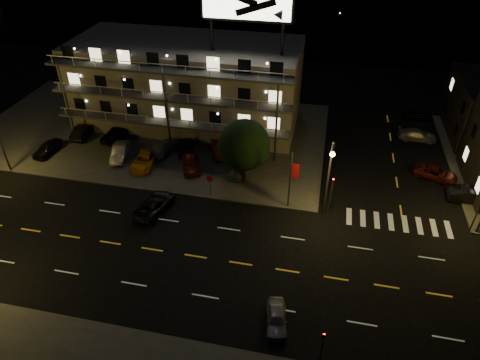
% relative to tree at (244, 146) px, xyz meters
% --- Properties ---
extents(ground, '(140.00, 140.00, 0.00)m').
position_rel_tree_xyz_m(ground, '(0.23, -11.88, -4.32)').
color(ground, black).
rests_on(ground, ground).
extents(curb_nw, '(44.00, 24.00, 0.15)m').
position_rel_tree_xyz_m(curb_nw, '(-13.77, 8.12, -4.25)').
color(curb_nw, '#383835').
rests_on(curb_nw, ground).
extents(motel, '(28.00, 13.80, 18.10)m').
position_rel_tree_xyz_m(motel, '(-9.72, 12.00, 1.02)').
color(motel, gray).
rests_on(motel, ground).
extents(streetlight_nc, '(0.44, 1.92, 8.00)m').
position_rel_tree_xyz_m(streetlight_nc, '(8.73, -3.95, 0.64)').
color(streetlight_nc, '#2D2D30').
rests_on(streetlight_nc, ground).
extents(signal_nw, '(0.20, 0.27, 4.60)m').
position_rel_tree_xyz_m(signal_nw, '(9.23, -3.39, -1.75)').
color(signal_nw, '#2D2D30').
rests_on(signal_nw, ground).
extents(signal_sw, '(0.20, 0.27, 4.60)m').
position_rel_tree_xyz_m(signal_sw, '(9.23, -20.38, -1.75)').
color(signal_sw, '#2D2D30').
rests_on(signal_sw, ground).
extents(signal_ne, '(0.27, 0.20, 4.60)m').
position_rel_tree_xyz_m(signal_ne, '(22.23, -3.38, -1.75)').
color(signal_ne, '#2D2D30').
rests_on(signal_ne, ground).
extents(banner_north, '(0.83, 0.16, 6.40)m').
position_rel_tree_xyz_m(banner_north, '(5.31, -3.48, -0.89)').
color(banner_north, '#2D2D30').
rests_on(banner_north, ground).
extents(stop_sign, '(0.91, 0.11, 2.61)m').
position_rel_tree_xyz_m(stop_sign, '(-2.77, -3.31, -2.61)').
color(stop_sign, '#2D2D30').
rests_on(stop_sign, ground).
extents(tree, '(5.58, 5.37, 7.02)m').
position_rel_tree_xyz_m(tree, '(0.00, 0.00, 0.00)').
color(tree, black).
rests_on(tree, curb_nw).
extents(lot_car_0, '(2.05, 4.19, 1.37)m').
position_rel_tree_xyz_m(lot_car_0, '(-23.55, 0.41, -3.48)').
color(lot_car_0, black).
rests_on(lot_car_0, curb_nw).
extents(lot_car_1, '(2.57, 4.72, 1.48)m').
position_rel_tree_xyz_m(lot_car_1, '(-14.83, 1.31, -3.43)').
color(lot_car_1, gray).
rests_on(lot_car_1, curb_nw).
extents(lot_car_2, '(2.52, 4.91, 1.33)m').
position_rel_tree_xyz_m(lot_car_2, '(-11.42, 0.37, -3.51)').
color(lot_car_2, orange).
rests_on(lot_car_2, curb_nw).
extents(lot_car_3, '(3.46, 4.93, 1.33)m').
position_rel_tree_xyz_m(lot_car_3, '(-6.19, 0.94, -3.51)').
color(lot_car_3, '#5C1B0D').
rests_on(lot_car_3, curb_nw).
extents(lot_car_4, '(2.66, 4.25, 1.35)m').
position_rel_tree_xyz_m(lot_car_4, '(-0.50, 0.95, -3.50)').
color(lot_car_4, gray).
rests_on(lot_car_4, curb_nw).
extents(lot_car_5, '(1.72, 4.65, 1.52)m').
position_rel_tree_xyz_m(lot_car_5, '(-21.38, 5.14, -3.41)').
color(lot_car_5, black).
rests_on(lot_car_5, curb_nw).
extents(lot_car_6, '(2.60, 5.35, 1.47)m').
position_rel_tree_xyz_m(lot_car_6, '(-17.07, 5.47, -3.44)').
color(lot_car_6, black).
rests_on(lot_car_6, curb_nw).
extents(lot_car_7, '(3.16, 5.19, 1.41)m').
position_rel_tree_xyz_m(lot_car_7, '(-10.20, 3.51, -3.47)').
color(lot_car_7, gray).
rests_on(lot_car_7, curb_nw).
extents(lot_car_8, '(2.76, 4.50, 1.43)m').
position_rel_tree_xyz_m(lot_car_8, '(-7.77, 4.12, -3.46)').
color(lot_car_8, black).
rests_on(lot_car_8, curb_nw).
extents(lot_car_9, '(3.28, 4.79, 1.49)m').
position_rel_tree_xyz_m(lot_car_9, '(-3.83, 4.68, -3.42)').
color(lot_car_9, '#5C1B0D').
rests_on(lot_car_9, curb_nw).
extents(side_car_0, '(4.67, 1.69, 1.53)m').
position_rel_tree_xyz_m(side_car_0, '(23.20, 1.22, -3.55)').
color(side_car_0, black).
rests_on(side_car_0, ground).
extents(side_car_1, '(4.96, 3.53, 1.25)m').
position_rel_tree_xyz_m(side_car_1, '(20.29, 4.82, -3.69)').
color(side_car_1, '#5C1B0D').
rests_on(side_car_1, ground).
extents(side_car_2, '(4.68, 1.97, 1.35)m').
position_rel_tree_xyz_m(side_car_2, '(19.33, 13.04, -3.65)').
color(side_car_2, gray).
rests_on(side_car_2, ground).
extents(side_car_3, '(3.83, 1.72, 1.28)m').
position_rel_tree_xyz_m(side_car_3, '(19.92, 18.89, -3.68)').
color(side_car_3, black).
rests_on(side_car_3, ground).
extents(road_car_east, '(2.01, 3.78, 1.22)m').
position_rel_tree_xyz_m(road_car_east, '(6.02, -17.17, -3.71)').
color(road_car_east, gray).
rests_on(road_car_east, ground).
extents(road_car_west, '(3.31, 5.39, 1.40)m').
position_rel_tree_xyz_m(road_car_west, '(-7.47, -6.70, -3.62)').
color(road_car_west, black).
rests_on(road_car_west, ground).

